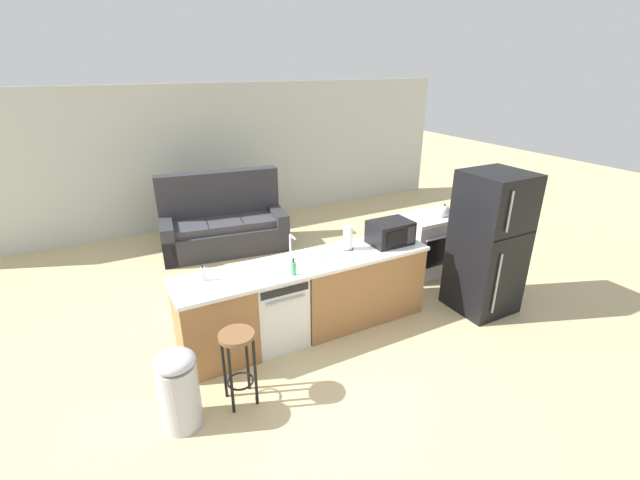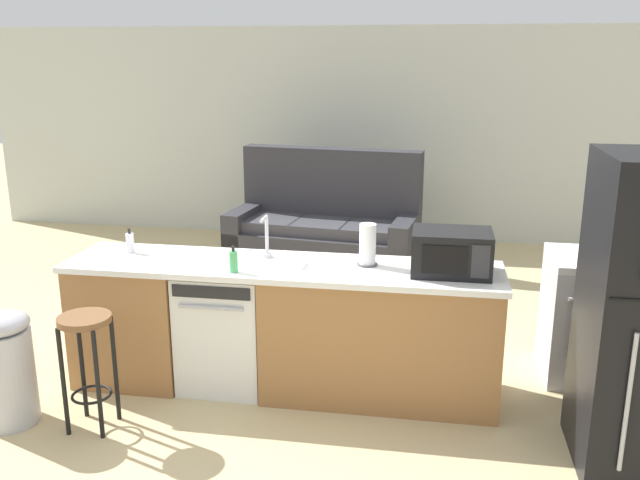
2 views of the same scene
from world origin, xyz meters
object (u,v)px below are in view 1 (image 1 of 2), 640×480
object	(u,v)px
dishwasher	(275,308)
bar_stool	(238,353)
stove_range	(425,245)
kettle	(444,211)
couch	(223,225)
trash_bin	(179,389)
refrigerator	(488,243)
microwave	(390,232)
soap_bottle	(294,268)
paper_towel_roll	(348,238)
dish_soap_bottle	(203,274)

from	to	relation	value
dishwasher	bar_stool	xyz separation A→B (m)	(-0.65, -0.72, 0.11)
stove_range	kettle	world-z (taller)	kettle
dishwasher	couch	size ratio (longest dim) A/B	0.40
trash_bin	couch	distance (m)	3.90
refrigerator	microwave	bearing A→B (deg)	153.19
refrigerator	soap_bottle	distance (m)	2.49
dishwasher	microwave	distance (m)	1.64
refrigerator	microwave	size ratio (longest dim) A/B	3.54
paper_towel_roll	soap_bottle	distance (m)	0.89
paper_towel_roll	bar_stool	world-z (taller)	paper_towel_roll
dishwasher	couch	world-z (taller)	couch
dish_soap_bottle	bar_stool	world-z (taller)	dish_soap_bottle
microwave	trash_bin	size ratio (longest dim) A/B	0.68
dishwasher	microwave	size ratio (longest dim) A/B	1.68
soap_bottle	bar_stool	xyz separation A→B (m)	(-0.79, -0.50, -0.44)
microwave	trash_bin	bearing A→B (deg)	-164.46
stove_range	trash_bin	distance (m)	4.01
dishwasher	paper_towel_roll	distance (m)	1.15
paper_towel_roll	couch	distance (m)	2.96
paper_towel_roll	stove_range	bearing A→B (deg)	15.97
microwave	soap_bottle	xyz separation A→B (m)	(-1.38, -0.22, -0.07)
dish_soap_bottle	bar_stool	size ratio (longest dim) A/B	0.24
dishwasher	kettle	bearing A→B (deg)	8.68
couch	paper_towel_roll	bearing A→B (deg)	-75.37
soap_bottle	kettle	distance (m)	2.71
stove_range	microwave	xyz separation A→B (m)	(-1.08, -0.55, 0.59)
dishwasher	stove_range	xyz separation A→B (m)	(2.60, 0.55, 0.03)
soap_bottle	refrigerator	bearing A→B (deg)	-7.68
dish_soap_bottle	kettle	distance (m)	3.50
bar_stool	trash_bin	world-z (taller)	same
kettle	couch	world-z (taller)	couch
bar_stool	couch	distance (m)	3.71
refrigerator	stove_range	bearing A→B (deg)	89.99
bar_stool	dish_soap_bottle	bearing A→B (deg)	94.50
microwave	paper_towel_roll	size ratio (longest dim) A/B	1.77
bar_stool	stove_range	bearing A→B (deg)	21.32
microwave	bar_stool	bearing A→B (deg)	-161.64
dishwasher	trash_bin	world-z (taller)	dishwasher
dishwasher	refrigerator	bearing A→B (deg)	-11.93
microwave	bar_stool	size ratio (longest dim) A/B	0.68
soap_bottle	couch	bearing A→B (deg)	88.08
stove_range	couch	size ratio (longest dim) A/B	0.43
trash_bin	couch	bearing A→B (deg)	68.47
paper_towel_roll	bar_stool	size ratio (longest dim) A/B	0.38
refrigerator	trash_bin	size ratio (longest dim) A/B	2.40
stove_range	microwave	bearing A→B (deg)	-153.13
stove_range	trash_bin	xyz separation A→B (m)	(-3.79, -1.30, -0.07)
soap_bottle	dishwasher	bearing A→B (deg)	121.87
soap_bottle	paper_towel_roll	bearing A→B (deg)	19.72
dishwasher	soap_bottle	xyz separation A→B (m)	(0.14, -0.22, 0.55)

